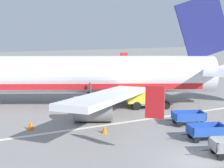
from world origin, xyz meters
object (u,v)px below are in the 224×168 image
(airplane, at_px, (77,75))
(baggage_cart_third_in_row, at_px, (206,131))
(baggage_cart_fourth_in_row, at_px, (188,118))
(traffic_cone_near_plane, at_px, (31,125))
(service_truck_beside_carts, at_px, (140,97))
(traffic_cone_mid_apron, at_px, (105,129))

(airplane, relative_size, baggage_cart_third_in_row, 9.83)
(airplane, bearing_deg, baggage_cart_third_in_row, -75.03)
(baggage_cart_third_in_row, distance_m, baggage_cart_fourth_in_row, 3.73)
(baggage_cart_fourth_in_row, xyz_separation_m, traffic_cone_near_plane, (-11.61, 4.49, -0.26))
(service_truck_beside_carts, bearing_deg, baggage_cart_fourth_in_row, -87.76)
(airplane, relative_size, traffic_cone_near_plane, 51.10)
(airplane, xyz_separation_m, service_truck_beside_carts, (4.98, -4.25, -1.95))
(baggage_cart_fourth_in_row, xyz_separation_m, service_truck_beside_carts, (-0.27, 6.88, 0.50))
(baggage_cart_third_in_row, relative_size, service_truck_beside_carts, 0.75)
(service_truck_beside_carts, distance_m, traffic_cone_mid_apron, 8.85)
(baggage_cart_third_in_row, height_order, traffic_cone_near_plane, baggage_cart_third_in_row)
(baggage_cart_fourth_in_row, height_order, service_truck_beside_carts, service_truck_beside_carts)
(airplane, xyz_separation_m, baggage_cart_third_in_row, (3.91, -14.62, -2.45))
(airplane, height_order, baggage_cart_third_in_row, airplane)
(airplane, xyz_separation_m, traffic_cone_near_plane, (-6.36, -6.65, -2.71))
(baggage_cart_fourth_in_row, bearing_deg, traffic_cone_near_plane, 158.87)
(airplane, distance_m, service_truck_beside_carts, 6.83)
(service_truck_beside_carts, bearing_deg, traffic_cone_near_plane, -168.06)
(baggage_cart_fourth_in_row, height_order, traffic_cone_near_plane, baggage_cart_fourth_in_row)
(airplane, relative_size, service_truck_beside_carts, 7.42)
(baggage_cart_fourth_in_row, bearing_deg, traffic_cone_mid_apron, 170.75)
(baggage_cart_fourth_in_row, bearing_deg, airplane, 115.22)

